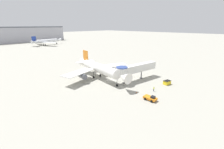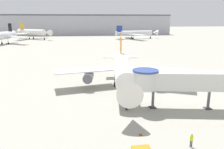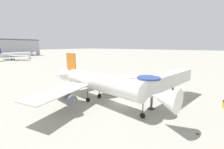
{
  "view_description": "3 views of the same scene",
  "coord_description": "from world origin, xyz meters",
  "px_view_note": "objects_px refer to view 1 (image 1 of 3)",
  "views": [
    {
      "loc": [
        -39.6,
        -38.36,
        20.49
      ],
      "look_at": [
        -0.6,
        -1.34,
        2.64
      ],
      "focal_mm": 24.0,
      "sensor_mm": 36.0,
      "label": 1
    },
    {
      "loc": [
        -9.96,
        -38.31,
        14.07
      ],
      "look_at": [
        -4.69,
        0.88,
        4.1
      ],
      "focal_mm": 35.0,
      "sensor_mm": 36.0,
      "label": 2
    },
    {
      "loc": [
        -24.92,
        -15.72,
        11.91
      ],
      "look_at": [
        2.42,
        4.12,
        5.3
      ],
      "focal_mm": 24.0,
      "sensor_mm": 36.0,
      "label": 3
    }
  ],
  "objects_px": {
    "jet_bridge": "(134,69)",
    "service_container_yellow": "(167,82)",
    "traffic_cone_starboard_wing": "(119,72)",
    "background_jet_blue_tail": "(46,41)",
    "pushback_tug_orange": "(150,98)",
    "traffic_cone_near_nose": "(136,92)",
    "ground_crew_marshaller": "(154,89)",
    "main_airplane": "(99,68)"
  },
  "relations": [
    {
      "from": "jet_bridge",
      "to": "service_container_yellow",
      "type": "distance_m",
      "value": 12.8
    },
    {
      "from": "traffic_cone_starboard_wing",
      "to": "main_airplane",
      "type": "bearing_deg",
      "value": 175.58
    },
    {
      "from": "jet_bridge",
      "to": "pushback_tug_orange",
      "type": "bearing_deg",
      "value": -117.52
    },
    {
      "from": "pushback_tug_orange",
      "to": "service_container_yellow",
      "type": "xyz_separation_m",
      "value": [
        14.88,
        1.82,
        0.04
      ]
    },
    {
      "from": "service_container_yellow",
      "to": "traffic_cone_near_nose",
      "type": "height_order",
      "value": "service_container_yellow"
    },
    {
      "from": "background_jet_blue_tail",
      "to": "ground_crew_marshaller",
      "type": "bearing_deg",
      "value": 161.01
    },
    {
      "from": "traffic_cone_starboard_wing",
      "to": "background_jet_blue_tail",
      "type": "relative_size",
      "value": 0.02
    },
    {
      "from": "main_airplane",
      "to": "traffic_cone_near_nose",
      "type": "relative_size",
      "value": 49.1
    },
    {
      "from": "pushback_tug_orange",
      "to": "background_jet_blue_tail",
      "type": "height_order",
      "value": "background_jet_blue_tail"
    },
    {
      "from": "pushback_tug_orange",
      "to": "traffic_cone_starboard_wing",
      "type": "height_order",
      "value": "pushback_tug_orange"
    },
    {
      "from": "pushback_tug_orange",
      "to": "traffic_cone_near_nose",
      "type": "height_order",
      "value": "pushback_tug_orange"
    },
    {
      "from": "ground_crew_marshaller",
      "to": "background_jet_blue_tail",
      "type": "xyz_separation_m",
      "value": [
        27.52,
        141.67,
        3.37
      ]
    },
    {
      "from": "traffic_cone_starboard_wing",
      "to": "jet_bridge",
      "type": "bearing_deg",
      "value": -108.15
    },
    {
      "from": "ground_crew_marshaller",
      "to": "main_airplane",
      "type": "bearing_deg",
      "value": -73.3
    },
    {
      "from": "pushback_tug_orange",
      "to": "background_jet_blue_tail",
      "type": "bearing_deg",
      "value": 77.34
    },
    {
      "from": "service_container_yellow",
      "to": "traffic_cone_near_nose",
      "type": "relative_size",
      "value": 4.87
    },
    {
      "from": "main_airplane",
      "to": "traffic_cone_starboard_wing",
      "type": "relative_size",
      "value": 44.04
    },
    {
      "from": "traffic_cone_near_nose",
      "to": "background_jet_blue_tail",
      "type": "height_order",
      "value": "background_jet_blue_tail"
    },
    {
      "from": "pushback_tug_orange",
      "to": "traffic_cone_near_nose",
      "type": "distance_m",
      "value": 5.71
    },
    {
      "from": "service_container_yellow",
      "to": "main_airplane",
      "type": "bearing_deg",
      "value": 119.58
    },
    {
      "from": "traffic_cone_near_nose",
      "to": "traffic_cone_starboard_wing",
      "type": "distance_m",
      "value": 21.57
    },
    {
      "from": "service_container_yellow",
      "to": "traffic_cone_starboard_wing",
      "type": "xyz_separation_m",
      "value": [
        -1.46,
        21.47,
        -0.4
      ]
    },
    {
      "from": "service_container_yellow",
      "to": "traffic_cone_near_nose",
      "type": "distance_m",
      "value": 14.29
    },
    {
      "from": "pushback_tug_orange",
      "to": "service_container_yellow",
      "type": "distance_m",
      "value": 14.99
    },
    {
      "from": "jet_bridge",
      "to": "background_jet_blue_tail",
      "type": "bearing_deg",
      "value": 90.03
    },
    {
      "from": "traffic_cone_near_nose",
      "to": "service_container_yellow",
      "type": "bearing_deg",
      "value": -15.29
    },
    {
      "from": "jet_bridge",
      "to": "ground_crew_marshaller",
      "type": "bearing_deg",
      "value": -100.1
    },
    {
      "from": "main_airplane",
      "to": "ground_crew_marshaller",
      "type": "xyz_separation_m",
      "value": [
        3.88,
        -21.88,
        -3.27
      ]
    },
    {
      "from": "jet_bridge",
      "to": "ground_crew_marshaller",
      "type": "distance_m",
      "value": 12.01
    },
    {
      "from": "ground_crew_marshaller",
      "to": "background_jet_blue_tail",
      "type": "bearing_deg",
      "value": -94.36
    },
    {
      "from": "jet_bridge",
      "to": "pushback_tug_orange",
      "type": "distance_m",
      "value": 16.9
    },
    {
      "from": "ground_crew_marshaller",
      "to": "background_jet_blue_tail",
      "type": "height_order",
      "value": "background_jet_blue_tail"
    },
    {
      "from": "jet_bridge",
      "to": "pushback_tug_orange",
      "type": "relative_size",
      "value": 5.11
    },
    {
      "from": "ground_crew_marshaller",
      "to": "background_jet_blue_tail",
      "type": "relative_size",
      "value": 0.05
    },
    {
      "from": "traffic_cone_starboard_wing",
      "to": "traffic_cone_near_nose",
      "type": "bearing_deg",
      "value": -124.85
    },
    {
      "from": "traffic_cone_starboard_wing",
      "to": "background_jet_blue_tail",
      "type": "height_order",
      "value": "background_jet_blue_tail"
    },
    {
      "from": "main_airplane",
      "to": "traffic_cone_starboard_wing",
      "type": "xyz_separation_m",
      "value": [
        11.22,
        -0.87,
        -3.9
      ]
    },
    {
      "from": "traffic_cone_near_nose",
      "to": "traffic_cone_starboard_wing",
      "type": "bearing_deg",
      "value": 55.15
    },
    {
      "from": "jet_bridge",
      "to": "background_jet_blue_tail",
      "type": "height_order",
      "value": "background_jet_blue_tail"
    },
    {
      "from": "jet_bridge",
      "to": "service_container_yellow",
      "type": "relative_size",
      "value": 6.49
    },
    {
      "from": "jet_bridge",
      "to": "service_container_yellow",
      "type": "height_order",
      "value": "jet_bridge"
    },
    {
      "from": "background_jet_blue_tail",
      "to": "service_container_yellow",
      "type": "bearing_deg",
      "value": 164.5
    }
  ]
}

